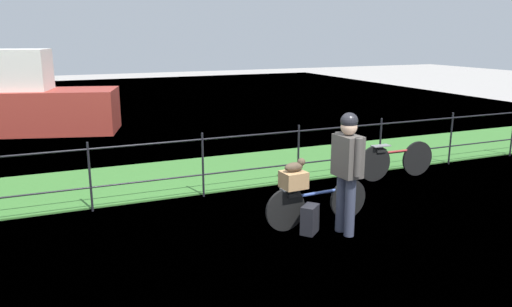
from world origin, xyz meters
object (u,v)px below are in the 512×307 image
object	(u,v)px
terrier_dog	(295,166)
backpack_on_paving	(310,219)
wooden_crate	(294,180)
cyclist_person	(347,163)
bicycle_main	(316,203)
bicycle_parked	(396,160)

from	to	relation	value
terrier_dog	backpack_on_paving	bearing A→B (deg)	-61.74
wooden_crate	cyclist_person	size ratio (longest dim) A/B	0.19
wooden_crate	terrier_dog	distance (m)	0.19
cyclist_person	backpack_on_paving	distance (m)	0.94
terrier_dog	backpack_on_paving	size ratio (longest dim) A/B	0.80
bicycle_main	backpack_on_paving	bearing A→B (deg)	-134.94
terrier_dog	cyclist_person	size ratio (longest dim) A/B	0.19
wooden_crate	cyclist_person	distance (m)	0.77
bicycle_main	backpack_on_paving	distance (m)	0.37
backpack_on_paving	wooden_crate	bearing A→B (deg)	-97.64
bicycle_main	backpack_on_paving	xyz separation A→B (m)	(-0.24, -0.24, -0.12)
terrier_dog	backpack_on_paving	distance (m)	0.76
bicycle_main	backpack_on_paving	world-z (taller)	bicycle_main
terrier_dog	cyclist_person	xyz separation A→B (m)	(0.56, -0.42, 0.09)
terrier_dog	bicycle_parked	world-z (taller)	terrier_dog
terrier_dog	wooden_crate	bearing A→B (deg)	-176.88
cyclist_person	terrier_dog	bearing A→B (deg)	143.16
wooden_crate	backpack_on_paving	size ratio (longest dim) A/B	0.82
terrier_dog	cyclist_person	bearing A→B (deg)	-36.84
bicycle_main	terrier_dog	distance (m)	0.70
wooden_crate	bicycle_parked	world-z (taller)	wooden_crate
wooden_crate	terrier_dog	world-z (taller)	terrier_dog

